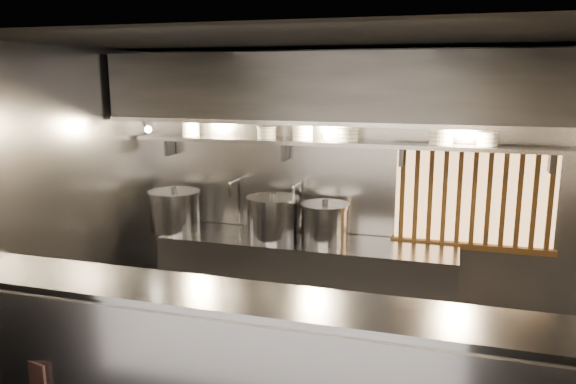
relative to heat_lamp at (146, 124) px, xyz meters
The scene contains 23 objects.
floor 2.93m from the heat_lamp, 24.14° to the right, with size 4.50×4.50×0.00m, color black.
ceiling 2.21m from the heat_lamp, 24.14° to the right, with size 4.50×4.50×0.00m, color black.
wall_back 2.11m from the heat_lamp, 18.89° to the left, with size 4.50×4.50×0.00m, color gray.
wall_left 1.14m from the heat_lamp, 112.49° to the right, with size 3.00×3.00×0.00m, color gray.
serving_counter 3.02m from the heat_lamp, 43.63° to the right, with size 4.50×0.56×1.13m.
cooking_bench 2.29m from the heat_lamp, ahead, with size 3.00×0.70×0.90m, color #9E9EA4.
bowl_shelf 1.96m from the heat_lamp, 13.90° to the left, with size 4.40×0.34×0.04m, color #9E9EA4.
exhaust_hood 1.95m from the heat_lamp, ahead, with size 4.40×0.81×0.65m.
wood_screen 3.33m from the heat_lamp, 10.69° to the left, with size 1.56×0.09×1.04m.
faucet_left 1.18m from the heat_lamp, 34.60° to the left, with size 0.04×0.30×0.50m.
faucet_right 1.71m from the heat_lamp, 19.61° to the left, with size 0.04×0.30×0.50m.
heat_lamp is the anchor object (origin of this frame).
pendant_bulb 1.83m from the heat_lamp, 11.00° to the left, with size 0.09×0.09×0.19m.
stock_pot_left 0.99m from the heat_lamp, 58.57° to the left, with size 0.67×0.67×0.47m.
stock_pot_mid 2.06m from the heat_lamp, 10.23° to the left, with size 0.58×0.58×0.43m.
stock_pot_right 1.59m from the heat_lamp, 12.24° to the left, with size 0.70×0.70×0.47m.
red_placard 2.68m from the heat_lamp, 83.44° to the right, with size 0.25×0.02×0.35m, color #B11C12.
bowl_stack_0 0.54m from the heat_lamp, 61.48° to the left, with size 0.20×0.20×0.17m.
bowl_stack_1 1.22m from the heat_lamp, 22.77° to the left, with size 0.21×0.21×0.13m.
bowl_stack_2 1.58m from the heat_lamp, 17.30° to the left, with size 0.22×0.22×0.17m.
bowl_stack_3 2.03m from the heat_lamp, 13.40° to the left, with size 0.22×0.22×0.13m.
bowl_stack_4 2.90m from the heat_lamp, ahead, with size 0.24×0.24×0.17m.
bowl_stack_5 3.32m from the heat_lamp, ahead, with size 0.21×0.21×0.13m.
Camera 1 is at (1.13, -4.16, 2.53)m, focal length 35.00 mm.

